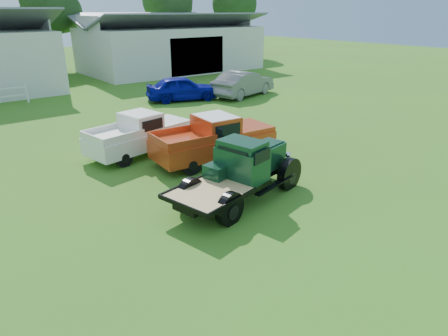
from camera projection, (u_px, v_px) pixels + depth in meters
ground at (244, 215)px, 11.59m from camera, size 120.00×120.00×0.00m
shed_right at (171, 42)px, 38.39m from camera, size 16.80×9.20×5.20m
tree_c at (53, 22)px, 36.90m from camera, size 5.40×5.40×9.00m
tree_d at (168, 15)px, 44.91m from camera, size 6.00×6.00×10.00m
tree_e at (234, 17)px, 48.13m from camera, size 5.70×5.70×9.50m
vintage_flatbed at (240, 171)px, 12.25m from camera, size 5.08×2.87×1.90m
red_pickup at (214, 138)px, 15.47m from camera, size 5.12×2.29×1.82m
white_pickup at (140, 134)px, 16.25m from camera, size 4.79×2.52×1.67m
misc_car_blue at (182, 88)px, 25.94m from camera, size 4.99×3.33×1.58m
misc_car_grey at (244, 84)px, 27.26m from camera, size 5.41×2.99×1.69m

